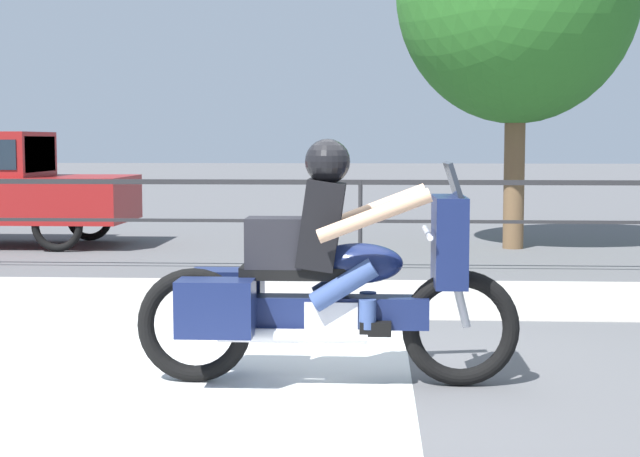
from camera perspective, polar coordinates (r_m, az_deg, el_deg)
The scene contains 5 objects.
ground_plane at distance 6.54m, azimuth 1.62°, elevation -8.82°, with size 120.00×120.00×0.00m, color #565659.
sidewalk_band at distance 9.87m, azimuth 2.17°, elevation -4.02°, with size 44.00×2.40×0.01m, color #B7B2A8.
crosswalk_band at distance 6.53m, azimuth -10.81°, elevation -8.89°, with size 3.61×6.00×0.01m, color silver.
fence_railing at distance 11.75m, azimuth 2.37°, elevation 1.71°, with size 36.00×0.05×1.11m.
motorcycle at distance 6.31m, azimuth 0.26°, elevation -2.88°, with size 2.48×0.76×1.59m.
Camera 1 is at (0.17, -6.35, 1.58)m, focal length 55.00 mm.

